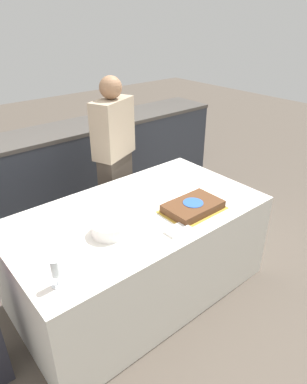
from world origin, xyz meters
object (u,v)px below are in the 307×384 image
(plate_stack, at_px, (109,228))
(wine_glass, at_px, (55,270))
(cake, at_px, (193,207))
(person_cutting_cake, at_px, (115,161))

(plate_stack, bearing_deg, wine_glass, -154.79)
(cake, bearing_deg, wine_glass, -175.87)
(cake, distance_m, wine_glass, 1.11)
(plate_stack, height_order, wine_glass, wine_glass)
(plate_stack, height_order, person_cutting_cake, person_cutting_cake)
(cake, relative_size, person_cutting_cake, 0.29)
(wine_glass, bearing_deg, plate_stack, 25.21)
(wine_glass, distance_m, person_cutting_cake, 1.54)
(cake, height_order, wine_glass, wine_glass)
(cake, height_order, plate_stack, plate_stack)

